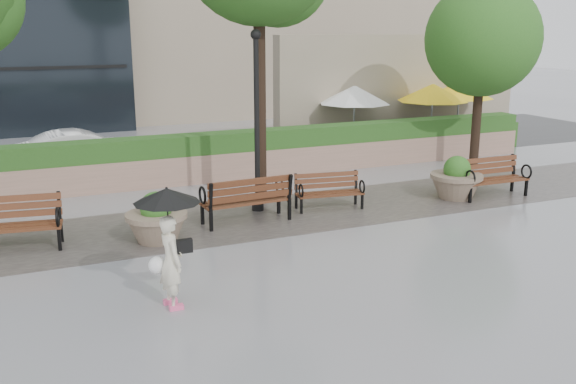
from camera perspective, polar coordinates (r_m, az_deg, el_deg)
name	(u,v)px	position (r m, az deg, el deg)	size (l,w,h in m)	color
ground	(262,267)	(11.78, -2.30, -6.69)	(100.00, 100.00, 0.00)	gray
cobble_strip	(213,222)	(14.46, -6.69, -2.71)	(28.00, 3.20, 0.01)	#383330
hedge_wall	(169,161)	(18.05, -10.54, 2.75)	(24.00, 0.80, 1.35)	tan
cafe_wall	(401,90)	(24.43, 9.97, 8.95)	(10.00, 0.60, 4.00)	tan
cafe_hedge	(422,141)	(22.56, 11.83, 4.45)	(8.00, 0.50, 0.90)	#1E4316
asphalt_street	(141,158)	(22.02, -12.91, 2.96)	(40.00, 7.00, 0.00)	black
bench_1	(10,235)	(13.65, -23.46, -3.54)	(2.04, 1.06, 1.04)	brown
bench_2	(247,209)	(14.33, -3.71, -1.51)	(2.02, 0.89, 1.06)	brown
bench_3	(329,199)	(15.39, 3.67, -0.61)	(1.68, 0.87, 0.86)	brown
bench_4	(492,186)	(17.26, 17.67, 0.52)	(1.88, 0.79, 1.00)	brown
planter_left	(157,222)	(13.28, -11.59, -2.65)	(1.25, 1.25, 1.05)	#7F6B56
planter_right	(456,182)	(16.84, 14.73, 0.87)	(1.32, 1.32, 1.10)	#7F6B56
lamppost	(257,133)	(14.92, -2.78, 5.22)	(0.28, 0.28, 4.21)	black
tree_2	(485,42)	(20.58, 17.07, 12.61)	(3.50, 3.42, 5.62)	black
patio_umb_white	(355,95)	(22.30, 5.94, 8.56)	(2.50, 2.50, 2.30)	black
patio_umb_yellow_a	(433,93)	(23.47, 12.75, 8.58)	(2.50, 2.50, 2.30)	black
patio_umb_yellow_b	(459,90)	(24.75, 14.98, 8.73)	(2.50, 2.50, 2.30)	black
car_right	(82,151)	(20.45, -17.82, 3.53)	(1.31, 3.75, 1.24)	white
pedestrian	(169,236)	(9.97, -10.52, -3.87)	(1.03, 1.03, 1.89)	beige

